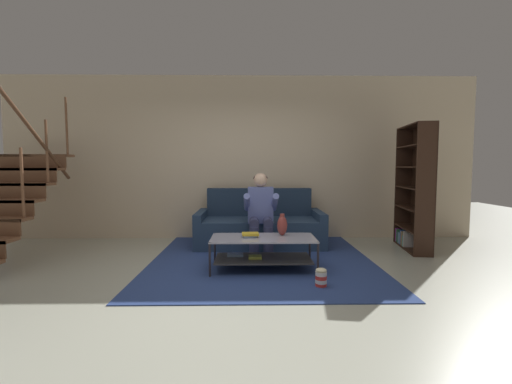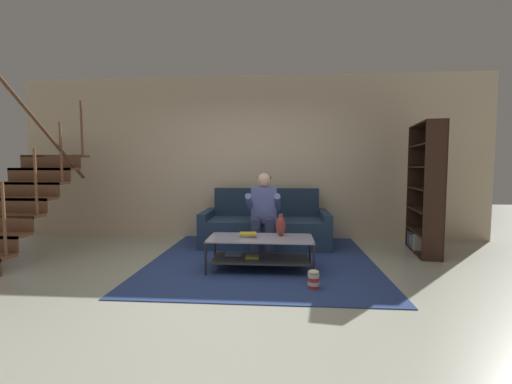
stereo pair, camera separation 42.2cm
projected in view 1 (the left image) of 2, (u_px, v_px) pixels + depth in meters
ground at (236, 282)px, 3.83m from camera, size 16.80×16.80×0.00m
back_partition at (241, 158)px, 6.18m from camera, size 8.40×0.12×2.90m
staircase_run at (2, 198)px, 4.62m from camera, size 1.04×1.96×2.41m
couch at (260, 227)px, 5.65m from camera, size 2.05×0.92×0.92m
person_seated_center at (261, 210)px, 5.07m from camera, size 0.50×0.58×1.20m
coffee_table at (262, 248)px, 4.28m from camera, size 1.30×0.59×0.41m
area_rug at (261, 258)px, 4.86m from camera, size 3.00×3.32×0.01m
vase at (282, 225)px, 4.39m from camera, size 0.13×0.13×0.28m
book_stack at (250, 235)px, 4.28m from camera, size 0.22×0.18×0.05m
bookshelf at (416, 195)px, 5.36m from camera, size 0.41×1.05×1.93m
popcorn_tub at (321, 277)px, 3.68m from camera, size 0.12×0.12×0.21m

